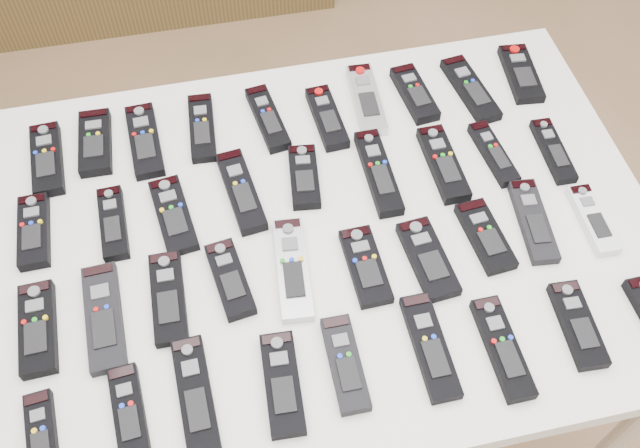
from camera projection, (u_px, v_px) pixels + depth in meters
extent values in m
plane|color=olive|center=(372.00, 383.00, 1.97)|extent=(4.00, 4.00, 0.00)
cube|color=white|center=(320.00, 236.00, 1.33)|extent=(1.25, 0.88, 0.04)
cylinder|color=beige|center=(619.00, 438.00, 1.51)|extent=(0.04, 0.04, 0.74)
cylinder|color=beige|center=(69.00, 240.00, 1.79)|extent=(0.04, 0.04, 0.74)
cylinder|color=beige|center=(494.00, 166.00, 1.93)|extent=(0.04, 0.04, 0.74)
cube|color=black|center=(47.00, 159.00, 1.39)|extent=(0.07, 0.18, 0.02)
cube|color=black|center=(95.00, 142.00, 1.42)|extent=(0.07, 0.16, 0.02)
cube|color=black|center=(145.00, 141.00, 1.42)|extent=(0.07, 0.19, 0.02)
cube|color=black|center=(202.00, 128.00, 1.45)|extent=(0.06, 0.18, 0.02)
cube|color=black|center=(268.00, 118.00, 1.46)|extent=(0.07, 0.18, 0.02)
cube|color=black|center=(327.00, 118.00, 1.46)|extent=(0.06, 0.17, 0.02)
cube|color=#B7B7BC|center=(366.00, 100.00, 1.49)|extent=(0.06, 0.19, 0.02)
cube|color=black|center=(415.00, 94.00, 1.50)|extent=(0.07, 0.16, 0.02)
cube|color=black|center=(470.00, 89.00, 1.51)|extent=(0.08, 0.19, 0.02)
cube|color=black|center=(521.00, 74.00, 1.53)|extent=(0.08, 0.17, 0.02)
cube|color=black|center=(34.00, 231.00, 1.30)|extent=(0.06, 0.16, 0.02)
cube|color=black|center=(113.00, 223.00, 1.31)|extent=(0.05, 0.16, 0.02)
cube|color=black|center=(173.00, 215.00, 1.32)|extent=(0.08, 0.18, 0.02)
cube|color=black|center=(241.00, 191.00, 1.35)|extent=(0.07, 0.19, 0.02)
cube|color=black|center=(304.00, 177.00, 1.37)|extent=(0.07, 0.15, 0.02)
cube|color=black|center=(378.00, 173.00, 1.38)|extent=(0.05, 0.20, 0.02)
cube|color=black|center=(443.00, 164.00, 1.39)|extent=(0.06, 0.18, 0.02)
cube|color=black|center=(493.00, 153.00, 1.40)|extent=(0.05, 0.16, 0.02)
cube|color=black|center=(553.00, 151.00, 1.41)|extent=(0.05, 0.16, 0.02)
cube|color=black|center=(38.00, 328.00, 1.18)|extent=(0.06, 0.17, 0.02)
cube|color=black|center=(104.00, 317.00, 1.20)|extent=(0.07, 0.20, 0.02)
cube|color=black|center=(168.00, 298.00, 1.22)|extent=(0.06, 0.18, 0.02)
cube|color=black|center=(230.00, 279.00, 1.24)|extent=(0.07, 0.16, 0.02)
cube|color=#B7B7BC|center=(293.00, 269.00, 1.25)|extent=(0.07, 0.21, 0.02)
cube|color=black|center=(365.00, 266.00, 1.26)|extent=(0.06, 0.16, 0.02)
cube|color=black|center=(428.00, 259.00, 1.26)|extent=(0.07, 0.17, 0.02)
cube|color=black|center=(485.00, 236.00, 1.29)|extent=(0.07, 0.16, 0.02)
cube|color=black|center=(533.00, 221.00, 1.31)|extent=(0.07, 0.18, 0.02)
cube|color=silver|center=(593.00, 220.00, 1.31)|extent=(0.05, 0.15, 0.02)
cube|color=black|center=(42.00, 437.00, 1.08)|extent=(0.06, 0.15, 0.02)
cube|color=black|center=(129.00, 413.00, 1.10)|extent=(0.06, 0.16, 0.02)
cube|color=black|center=(196.00, 396.00, 1.12)|extent=(0.06, 0.20, 0.02)
cube|color=black|center=(282.00, 384.00, 1.13)|extent=(0.06, 0.17, 0.02)
cube|color=black|center=(345.00, 364.00, 1.15)|extent=(0.05, 0.16, 0.02)
cube|color=black|center=(430.00, 346.00, 1.17)|extent=(0.05, 0.19, 0.02)
cube|color=black|center=(502.00, 348.00, 1.16)|extent=(0.05, 0.18, 0.02)
cube|color=black|center=(578.00, 325.00, 1.19)|extent=(0.06, 0.16, 0.02)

